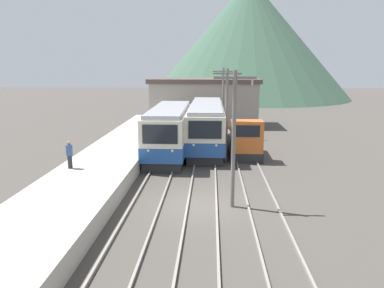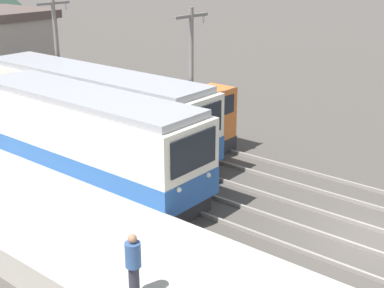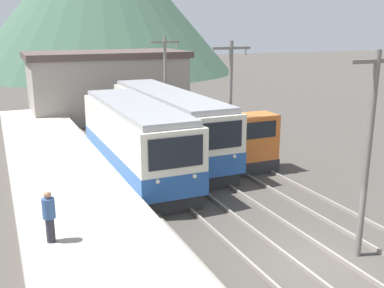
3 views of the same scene
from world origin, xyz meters
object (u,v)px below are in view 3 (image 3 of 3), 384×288
(shunting_locomotive, at_px, (240,143))
(catenary_mast_far, at_px, (166,83))
(catenary_mast_near, at_px, (368,149))
(catenary_mast_mid, at_px, (230,104))
(commuter_train_center, at_px, (167,126))
(commuter_train_left, at_px, (136,143))
(person_on_platform, at_px, (49,215))

(shunting_locomotive, height_order, catenary_mast_far, catenary_mast_far)
(catenary_mast_near, height_order, catenary_mast_far, same)
(catenary_mast_near, relative_size, catenary_mast_mid, 1.00)
(shunting_locomotive, bearing_deg, commuter_train_center, 133.08)
(commuter_train_center, height_order, shunting_locomotive, commuter_train_center)
(commuter_train_left, height_order, commuter_train_center, commuter_train_left)
(shunting_locomotive, relative_size, catenary_mast_far, 0.70)
(shunting_locomotive, relative_size, person_on_platform, 2.87)
(commuter_train_center, relative_size, catenary_mast_far, 1.97)
(catenary_mast_mid, xyz_separation_m, person_on_platform, (-9.31, -5.88, -1.79))
(catenary_mast_near, bearing_deg, person_on_platform, 161.78)
(catenary_mast_mid, relative_size, catenary_mast_far, 1.00)
(commuter_train_left, distance_m, shunting_locomotive, 5.83)
(shunting_locomotive, bearing_deg, person_on_platform, -145.67)
(shunting_locomotive, xyz_separation_m, catenary_mast_far, (-1.49, 7.44, 2.45))
(commuter_train_center, bearing_deg, person_on_platform, -126.40)
(shunting_locomotive, bearing_deg, commuter_train_left, 177.72)
(commuter_train_left, xyz_separation_m, catenary_mast_mid, (4.31, -1.74, 1.92))
(catenary_mast_near, xyz_separation_m, catenary_mast_mid, (0.00, 8.94, 0.00))
(commuter_train_center, xyz_separation_m, catenary_mast_mid, (1.51, -4.71, 1.92))
(shunting_locomotive, relative_size, catenary_mast_near, 0.70)
(commuter_train_center, relative_size, catenary_mast_mid, 1.97)
(catenary_mast_near, bearing_deg, catenary_mast_far, 90.00)
(shunting_locomotive, height_order, person_on_platform, shunting_locomotive)
(catenary_mast_near, xyz_separation_m, catenary_mast_far, (0.00, 17.88, 0.00))
(commuter_train_left, height_order, catenary_mast_mid, catenary_mast_mid)
(commuter_train_left, distance_m, catenary_mast_near, 11.67)
(commuter_train_center, bearing_deg, shunting_locomotive, -46.92)
(commuter_train_center, xyz_separation_m, shunting_locomotive, (3.00, -3.21, -0.53))
(commuter_train_center, bearing_deg, catenary_mast_mid, -72.25)
(catenary_mast_near, distance_m, person_on_platform, 9.97)
(catenary_mast_near, bearing_deg, catenary_mast_mid, 90.00)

